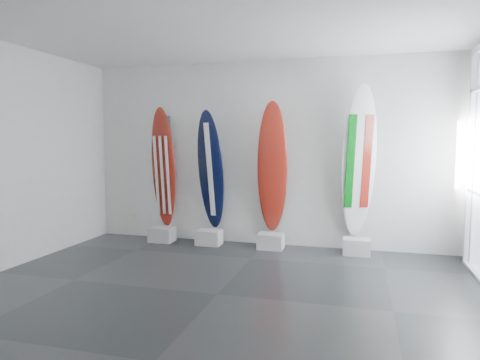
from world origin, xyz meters
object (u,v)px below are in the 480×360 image
(surfboard_usa, at_px, (163,168))
(surfboard_italy, at_px, (359,162))
(surfboard_navy, at_px, (211,170))
(surfboard_swiss, at_px, (272,168))

(surfboard_usa, height_order, surfboard_italy, surfboard_italy)
(surfboard_navy, xyz_separation_m, surfboard_italy, (2.35, 0.00, 0.17))
(surfboard_usa, height_order, surfboard_swiss, surfboard_swiss)
(surfboard_usa, relative_size, surfboard_italy, 0.88)
(surfboard_usa, relative_size, surfboard_navy, 1.03)
(surfboard_navy, distance_m, surfboard_italy, 2.36)
(surfboard_usa, bearing_deg, surfboard_navy, 9.20)
(surfboard_usa, xyz_separation_m, surfboard_italy, (3.20, 0.00, 0.13))
(surfboard_navy, height_order, surfboard_swiss, surfboard_swiss)
(surfboard_usa, xyz_separation_m, surfboard_swiss, (1.88, 0.00, 0.02))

